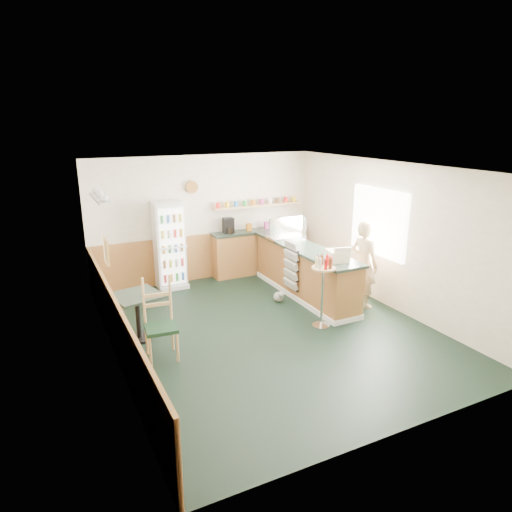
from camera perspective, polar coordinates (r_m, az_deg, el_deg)
ground at (r=7.81m, az=1.70°, el=-9.11°), size 6.00×6.00×0.00m
room_envelope at (r=7.82m, az=-2.19°, el=2.80°), size 5.04×6.02×2.72m
service_counter at (r=9.13m, az=6.07°, el=-2.19°), size 0.68×3.01×1.01m
back_counter at (r=10.46m, az=0.31°, el=0.88°), size 2.24×0.42×1.69m
drinks_fridge at (r=9.59m, az=-10.74°, el=1.33°), size 0.60×0.52×1.82m
display_case at (r=9.55m, az=3.76°, el=3.50°), size 0.77×0.41×0.44m
cash_register at (r=8.12m, az=10.08°, el=0.04°), size 0.41×0.43×0.20m
shopkeeper at (r=8.69m, az=13.37°, el=-0.99°), size 0.48×0.61×1.66m
condiment_stand at (r=7.68m, az=8.37°, el=-3.06°), size 0.40×0.40×1.24m
newspaper_rack at (r=8.82m, az=4.40°, el=-1.19°), size 0.10×0.48×0.95m
cafe_table at (r=7.48m, az=-14.60°, el=-6.31°), size 0.84×0.84×0.77m
cafe_chair at (r=6.89m, az=-12.08°, el=-7.35°), size 0.50×0.50×1.22m
dog_doorstop at (r=8.88m, az=2.89°, el=-5.07°), size 0.20×0.26×0.24m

